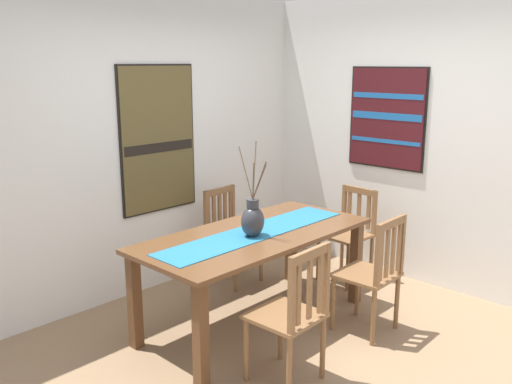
% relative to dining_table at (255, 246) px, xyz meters
% --- Properties ---
extents(ground_plane, '(6.40, 6.40, 0.03)m').
position_rel_dining_table_xyz_m(ground_plane, '(-0.08, -0.60, -0.67)').
color(ground_plane, '#8E7051').
extents(wall_back, '(6.40, 0.12, 2.70)m').
position_rel_dining_table_xyz_m(wall_back, '(-0.08, 1.26, 0.69)').
color(wall_back, silver).
rests_on(wall_back, ground_plane).
extents(wall_side, '(0.12, 6.40, 2.70)m').
position_rel_dining_table_xyz_m(wall_side, '(1.78, -0.60, 0.69)').
color(wall_side, silver).
rests_on(wall_side, ground_plane).
extents(dining_table, '(1.94, 0.90, 0.76)m').
position_rel_dining_table_xyz_m(dining_table, '(0.00, 0.00, 0.00)').
color(dining_table, brown).
rests_on(dining_table, ground_plane).
extents(table_runner, '(1.78, 0.36, 0.01)m').
position_rel_dining_table_xyz_m(table_runner, '(0.00, -0.00, 0.11)').
color(table_runner, '#236B93').
rests_on(table_runner, dining_table).
extents(centerpiece_vase, '(0.21, 0.31, 0.72)m').
position_rel_dining_table_xyz_m(centerpiece_vase, '(-0.08, -0.06, 0.24)').
color(centerpiece_vase, '#333338').
rests_on(centerpiece_vase, dining_table).
extents(chair_0, '(0.43, 0.43, 0.96)m').
position_rel_dining_table_xyz_m(chair_0, '(-0.46, -0.77, -0.16)').
color(chair_0, brown).
rests_on(chair_0, ground_plane).
extents(chair_1, '(0.44, 0.44, 0.90)m').
position_rel_dining_table_xyz_m(chair_1, '(0.48, 0.79, -0.17)').
color(chair_1, brown).
rests_on(chair_1, ground_plane).
extents(chair_2, '(0.45, 0.45, 0.89)m').
position_rel_dining_table_xyz_m(chair_2, '(1.29, -0.02, -0.18)').
color(chair_2, brown).
rests_on(chair_2, ground_plane).
extents(chair_3, '(0.43, 0.43, 0.94)m').
position_rel_dining_table_xyz_m(chair_3, '(0.51, -0.77, -0.16)').
color(chair_3, brown).
rests_on(chair_3, ground_plane).
extents(painting_on_back_wall, '(0.81, 0.05, 1.32)m').
position_rel_dining_table_xyz_m(painting_on_back_wall, '(-0.01, 1.20, 0.73)').
color(painting_on_back_wall, black).
extents(painting_on_side_wall, '(0.05, 0.81, 0.96)m').
position_rel_dining_table_xyz_m(painting_on_side_wall, '(1.72, -0.12, 0.89)').
color(painting_on_side_wall, black).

